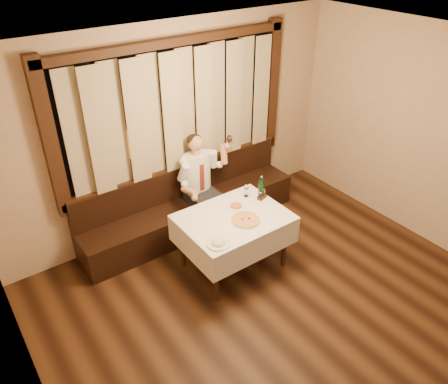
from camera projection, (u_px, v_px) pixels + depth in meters
room at (279, 190)px, 4.31m from camera, size 5.01×6.01×2.81m
banquette at (190, 208)px, 6.15m from camera, size 3.20×0.61×0.94m
dining_table at (234, 224)px, 5.26m from camera, size 1.27×0.97×0.76m
pizza at (246, 220)px, 5.12m from camera, size 0.35×0.35×0.04m
pasta_red at (236, 205)px, 5.36m from camera, size 0.23×0.23×0.08m
pasta_cream at (218, 241)px, 4.74m from camera, size 0.26×0.26×0.09m
green_bottle at (261, 189)px, 5.49m from camera, size 0.07×0.07×0.31m
table_wine_glass at (246, 188)px, 5.52m from camera, size 0.06×0.06×0.17m
cruet_caddy at (262, 195)px, 5.52m from camera, size 0.14×0.09×0.14m
seated_man at (200, 177)px, 5.88m from camera, size 0.77×0.58×1.41m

